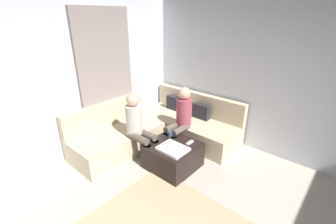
# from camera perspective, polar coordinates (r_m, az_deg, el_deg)

# --- Properties ---
(wall_back) EXTENTS (6.00, 0.12, 2.70)m
(wall_back) POSITION_cam_1_polar(r_m,az_deg,el_deg) (4.15, 30.43, 5.86)
(wall_back) COLOR silver
(wall_back) RESTS_ON ground_plane
(wall_left) EXTENTS (0.12, 6.00, 2.70)m
(wall_left) POSITION_cam_1_polar(r_m,az_deg,el_deg) (3.91, -31.90, 4.64)
(wall_left) COLOR silver
(wall_left) RESTS_ON ground_plane
(curtain_panel) EXTENTS (0.06, 1.10, 2.50)m
(curtain_panel) POSITION_cam_1_polar(r_m,az_deg,el_deg) (4.37, -15.07, 7.69)
(curtain_panel) COLOR gray
(curtain_panel) RESTS_ON ground_plane
(sectional_couch) EXTENTS (2.10, 2.55, 0.87)m
(sectional_couch) POSITION_cam_1_polar(r_m,az_deg,el_deg) (4.52, -2.22, -4.21)
(sectional_couch) COLOR #C6B593
(sectional_couch) RESTS_ON ground_plane
(ottoman) EXTENTS (0.76, 0.76, 0.42)m
(ottoman) POSITION_cam_1_polar(r_m,az_deg,el_deg) (3.84, 1.21, -10.86)
(ottoman) COLOR black
(ottoman) RESTS_ON ground_plane
(folded_blanket) EXTENTS (0.44, 0.36, 0.04)m
(folded_blanket) POSITION_cam_1_polar(r_m,az_deg,el_deg) (3.59, 1.22, -9.23)
(folded_blanket) COLOR white
(folded_blanket) RESTS_ON ottoman
(coffee_mug) EXTENTS (0.08, 0.08, 0.10)m
(coffee_mug) POSITION_cam_1_polar(r_m,az_deg,el_deg) (3.95, 0.48, -5.48)
(coffee_mug) COLOR #334C72
(coffee_mug) RESTS_ON ottoman
(game_remote) EXTENTS (0.05, 0.15, 0.02)m
(game_remote) POSITION_cam_1_polar(r_m,az_deg,el_deg) (3.78, 5.51, -7.64)
(game_remote) COLOR white
(game_remote) RESTS_ON ottoman
(person_on_couch_back) EXTENTS (0.30, 0.60, 1.20)m
(person_on_couch_back) POSITION_cam_1_polar(r_m,az_deg,el_deg) (4.11, 3.15, -1.34)
(person_on_couch_back) COLOR brown
(person_on_couch_back) RESTS_ON ground_plane
(person_on_couch_side) EXTENTS (0.60, 0.30, 1.20)m
(person_on_couch_side) POSITION_cam_1_polar(r_m,az_deg,el_deg) (3.85, -7.49, -3.29)
(person_on_couch_side) COLOR brown
(person_on_couch_side) RESTS_ON ground_plane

